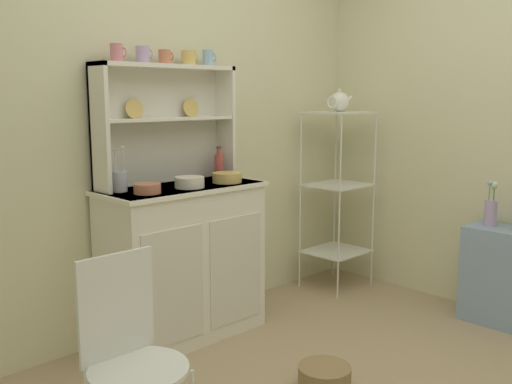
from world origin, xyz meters
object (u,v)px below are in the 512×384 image
hutch_cabinet (183,260)px  wire_chair (129,347)px  bowl_mixing_large (147,189)px  jam_bottle (219,165)px  cup_rose_0 (117,53)px  utensil_jar (120,181)px  side_shelf_blue (505,277)px  porcelain_teapot (339,102)px  bakers_rack (338,182)px  floor_basket (324,378)px  hutch_shelf_unit (163,115)px  flower_vase (491,210)px

hutch_cabinet → wire_chair: size_ratio=1.13×
bowl_mixing_large → jam_bottle: (0.63, 0.16, 0.06)m
wire_chair → cup_rose_0: cup_rose_0 is taller
utensil_jar → side_shelf_blue: bearing=-34.7°
side_shelf_blue → porcelain_teapot: (-0.19, 1.17, 1.07)m
utensil_jar → bowl_mixing_large: bearing=-63.9°
wire_chair → hutch_cabinet: bearing=18.3°
hutch_cabinet → side_shelf_blue: size_ratio=1.59×
bakers_rack → side_shelf_blue: bakers_rack is taller
bakers_rack → wire_chair: bakers_rack is taller
hutch_cabinet → side_shelf_blue: (1.55, -1.24, -0.16)m
bowl_mixing_large → porcelain_teapot: 1.69m
bakers_rack → cup_rose_0: bearing=173.6°
floor_basket → porcelain_teapot: size_ratio=1.12×
hutch_cabinet → porcelain_teapot: bearing=-2.7°
hutch_shelf_unit → bakers_rack: hutch_shelf_unit is taller
hutch_cabinet → jam_bottle: jam_bottle is taller
flower_vase → wire_chair: bearing=175.0°
bakers_rack → flower_vase: 1.07m
hutch_cabinet → floor_basket: (0.10, -0.98, -0.40)m
hutch_cabinet → side_shelf_blue: hutch_cabinet is taller
cup_rose_0 → jam_bottle: (0.67, -0.04, -0.65)m
hutch_shelf_unit → jam_bottle: size_ratio=4.47×
jam_bottle → wire_chair: bearing=-142.2°
hutch_cabinet → jam_bottle: 0.64m
cup_rose_0 → bowl_mixing_large: cup_rose_0 is taller
flower_vase → utensil_jar: bearing=147.9°
hutch_shelf_unit → utensil_jar: hutch_shelf_unit is taller
bowl_mixing_large → utensil_jar: utensil_jar is taller
wire_chair → flower_vase: (2.46, -0.22, 0.19)m
hutch_cabinet → jam_bottle: size_ratio=4.81×
bakers_rack → wire_chair: bearing=-159.8°
bakers_rack → bowl_mixing_large: bakers_rack is taller
side_shelf_blue → flower_vase: size_ratio=2.11×
porcelain_teapot → utensil_jar: bearing=175.2°
side_shelf_blue → bowl_mixing_large: size_ratio=4.24×
flower_vase → bakers_rack: bearing=100.4°
bowl_mixing_large → jam_bottle: jam_bottle is taller
porcelain_teapot → bakers_rack: bearing=0.0°
cup_rose_0 → hutch_cabinet: bearing=-21.4°
cup_rose_0 → flower_vase: 2.42m
flower_vase → side_shelf_blue: bearing=-90.1°
side_shelf_blue → flower_vase: 0.42m
side_shelf_blue → jam_bottle: (-1.19, 1.32, 0.68)m
hutch_cabinet → hutch_shelf_unit: size_ratio=1.08×
cup_rose_0 → bowl_mixing_large: size_ratio=0.66×
utensil_jar → porcelain_teapot: bearing=-4.8°
hutch_shelf_unit → flower_vase: (1.55, -1.28, -0.59)m
bakers_rack → cup_rose_0: (-1.67, 0.19, 0.84)m
hutch_shelf_unit → bowl_mixing_large: size_ratio=6.25×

